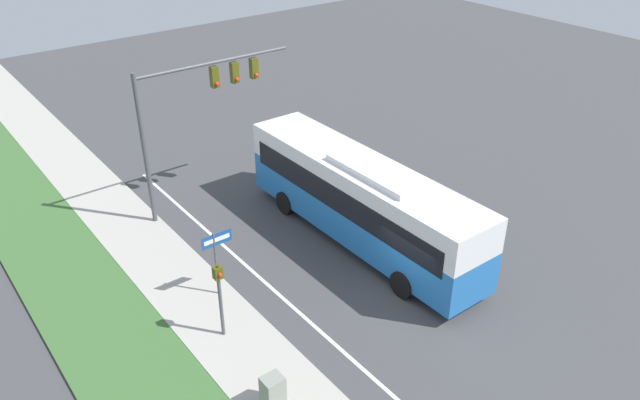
# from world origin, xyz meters

# --- Properties ---
(ground_plane) EXTENTS (80.00, 80.00, 0.00)m
(ground_plane) POSITION_xyz_m (0.00, 0.00, 0.00)
(ground_plane) COLOR #424244
(sidewalk) EXTENTS (2.80, 80.00, 0.12)m
(sidewalk) POSITION_xyz_m (-6.20, 0.00, 0.06)
(sidewalk) COLOR #ADA89E
(sidewalk) RESTS_ON ground_plane
(lane_divider_near) EXTENTS (0.14, 30.00, 0.01)m
(lane_divider_near) POSITION_xyz_m (-3.60, 0.00, 0.00)
(lane_divider_near) COLOR silver
(lane_divider_near) RESTS_ON ground_plane
(bus) EXTENTS (2.64, 12.05, 3.78)m
(bus) POSITION_xyz_m (1.11, 3.87, 2.09)
(bus) COLOR #236BB7
(bus) RESTS_ON ground_plane
(signal_gantry) EXTENTS (7.21, 0.41, 6.75)m
(signal_gantry) POSITION_xyz_m (-2.59, 10.38, 4.99)
(signal_gantry) COLOR #4C4C51
(signal_gantry) RESTS_ON ground_plane
(pedestrian_signal) EXTENTS (0.28, 0.34, 2.87)m
(pedestrian_signal) POSITION_xyz_m (-6.32, 2.19, 1.97)
(pedestrian_signal) COLOR #4C4C51
(pedestrian_signal) RESTS_ON ground_plane
(street_sign) EXTENTS (1.18, 0.08, 2.70)m
(street_sign) POSITION_xyz_m (-5.31, 4.22, 1.90)
(street_sign) COLOR #4C4C51
(street_sign) RESTS_ON ground_plane
(utility_cabinet) EXTENTS (0.61, 0.54, 1.09)m
(utility_cabinet) POSITION_xyz_m (-6.71, -1.38, 0.67)
(utility_cabinet) COLOR gray
(utility_cabinet) RESTS_ON sidewalk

